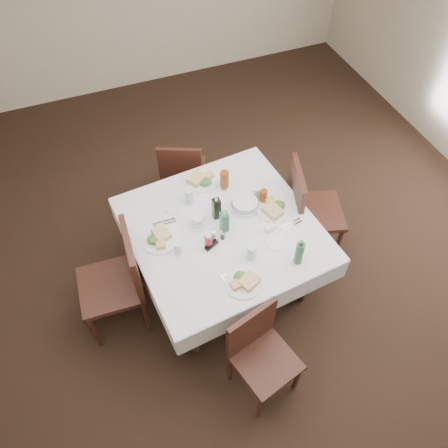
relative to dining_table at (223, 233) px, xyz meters
name	(u,v)px	position (x,y,z in m)	size (l,w,h in m)	color
ground_plane	(232,285)	(0.05, -0.10, -0.69)	(7.00, 7.00, 0.00)	black
room_shell	(236,143)	(0.05, -0.10, 1.02)	(6.04, 7.04, 2.80)	#BFAF96
dining_table	(223,233)	(0.00, 0.00, 0.00)	(1.59, 1.59, 0.76)	black
chair_north	(182,171)	(-0.03, 1.01, -0.19)	(0.54, 0.54, 0.87)	black
chair_south	(259,349)	(-0.09, -0.94, -0.19)	(0.51, 0.51, 0.88)	black
chair_east	(306,206)	(0.84, 0.09, -0.11)	(0.60, 0.60, 1.01)	black
chair_west	(121,277)	(-0.87, -0.04, -0.10)	(0.52, 0.52, 1.03)	black
meal_north	(202,180)	(0.02, 0.54, 0.10)	(0.29, 0.29, 0.06)	white
meal_south	(244,281)	(-0.04, -0.54, 0.10)	(0.27, 0.27, 0.06)	white
meal_east	(274,208)	(0.46, 0.02, 0.10)	(0.29, 0.29, 0.06)	white
meal_west	(159,238)	(-0.51, 0.06, 0.10)	(0.28, 0.28, 0.06)	white
side_plate_a	(173,208)	(-0.31, 0.34, 0.08)	(0.14, 0.14, 0.01)	white
side_plate_b	(276,244)	(0.33, -0.31, 0.08)	(0.15, 0.15, 0.01)	white
water_n	(189,196)	(-0.16, 0.36, 0.14)	(0.07, 0.07, 0.14)	silver
water_s	(252,252)	(0.10, -0.35, 0.14)	(0.07, 0.07, 0.14)	silver
water_e	(256,193)	(0.38, 0.20, 0.13)	(0.06, 0.06, 0.12)	silver
water_w	(178,248)	(-0.40, -0.11, 0.13)	(0.06, 0.06, 0.11)	silver
iced_tea_a	(224,179)	(0.18, 0.42, 0.15)	(0.08, 0.08, 0.16)	brown
iced_tea_b	(263,196)	(0.42, 0.14, 0.14)	(0.06, 0.06, 0.13)	brown
bread_basket	(245,205)	(0.25, 0.13, 0.11)	(0.23, 0.23, 0.08)	silver
oil_cruet_dark	(216,208)	(0.00, 0.13, 0.18)	(0.06, 0.06, 0.25)	black
oil_cruet_green	(224,221)	(0.00, -0.03, 0.18)	(0.06, 0.06, 0.25)	#256637
ketchup_bottle	(208,241)	(-0.17, -0.13, 0.13)	(0.06, 0.06, 0.13)	#AF1E30
salt_shaker	(214,236)	(-0.11, -0.08, 0.12)	(0.04, 0.04, 0.09)	white
pepper_shaker	(223,235)	(-0.04, -0.10, 0.11)	(0.03, 0.03, 0.08)	#3B2C1E
coffee_mug	(198,222)	(-0.18, 0.09, 0.12)	(0.15, 0.14, 0.10)	white
sunglasses	(211,245)	(-0.15, -0.14, 0.09)	(0.13, 0.08, 0.03)	black
green_bottle	(299,253)	(0.41, -0.51, 0.18)	(0.07, 0.07, 0.25)	#256637
sugar_caddy	(270,228)	(0.35, -0.16, 0.10)	(0.10, 0.08, 0.04)	white
cutlery_n	(224,184)	(0.19, 0.44, 0.08)	(0.09, 0.16, 0.01)	silver
cutlery_s	(228,283)	(-0.15, -0.50, 0.08)	(0.06, 0.18, 0.01)	silver
cutlery_e	(292,224)	(0.53, -0.18, 0.08)	(0.19, 0.08, 0.01)	silver
cutlery_w	(165,223)	(-0.42, 0.22, 0.08)	(0.19, 0.05, 0.01)	silver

